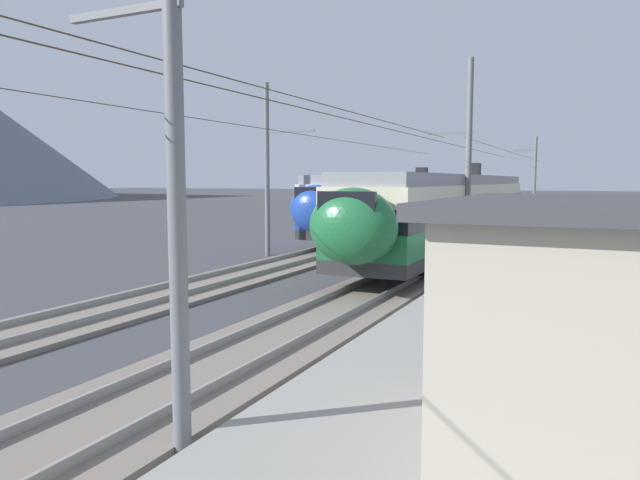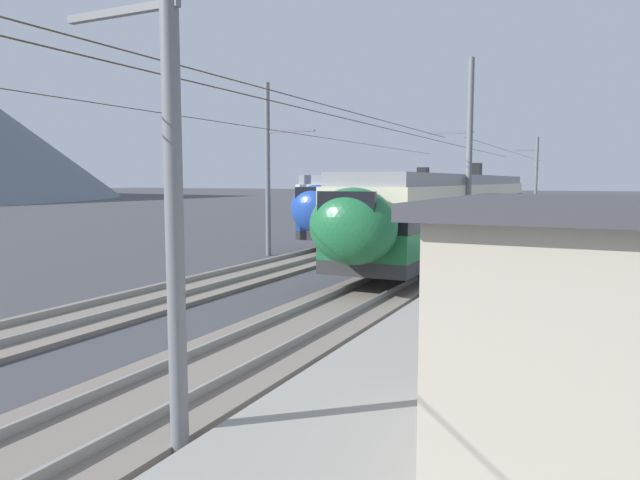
{
  "view_description": "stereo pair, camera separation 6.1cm",
  "coord_description": "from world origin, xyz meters",
  "px_view_note": "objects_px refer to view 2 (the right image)",
  "views": [
    {
      "loc": [
        -17.37,
        -5.21,
        3.6
      ],
      "look_at": [
        -0.85,
        2.7,
        1.72
      ],
      "focal_mm": 32.75,
      "sensor_mm": 36.0,
      "label": 1
    },
    {
      "loc": [
        -17.34,
        -5.26,
        3.6
      ],
      "look_at": [
        -0.85,
        2.7,
        1.72
      ],
      "focal_mm": 32.75,
      "sensor_mm": 36.0,
      "label": 2
    }
  ],
  "objects_px": {
    "catenary_mast_far_side": "(271,167)",
    "catenary_mast_east": "(535,178)",
    "catenary_mast_west": "(166,156)",
    "catenary_mast_mid": "(467,162)",
    "passenger_walking": "(444,274)",
    "train_far_track": "(404,201)",
    "potted_plant_platform_edge": "(511,258)",
    "train_near_platform": "(455,209)",
    "handbag_beside_passenger": "(443,298)",
    "platform_shelter": "(547,333)",
    "platform_sign": "(499,237)"
  },
  "relations": [
    {
      "from": "platform_sign",
      "to": "potted_plant_platform_edge",
      "type": "relative_size",
      "value": 2.42
    },
    {
      "from": "catenary_mast_far_side",
      "to": "handbag_beside_passenger",
      "type": "bearing_deg",
      "value": -129.93
    },
    {
      "from": "train_near_platform",
      "to": "potted_plant_platform_edge",
      "type": "bearing_deg",
      "value": -152.73
    },
    {
      "from": "train_far_track",
      "to": "catenary_mast_mid",
      "type": "height_order",
      "value": "catenary_mast_mid"
    },
    {
      "from": "platform_sign",
      "to": "catenary_mast_mid",
      "type": "bearing_deg",
      "value": 20.74
    },
    {
      "from": "catenary_mast_mid",
      "to": "platform_sign",
      "type": "distance_m",
      "value": 6.78
    },
    {
      "from": "train_far_track",
      "to": "catenary_mast_mid",
      "type": "relative_size",
      "value": 0.69
    },
    {
      "from": "catenary_mast_far_side",
      "to": "passenger_walking",
      "type": "height_order",
      "value": "catenary_mast_far_side"
    },
    {
      "from": "train_near_platform",
      "to": "catenary_mast_east",
      "type": "relative_size",
      "value": 0.68
    },
    {
      "from": "catenary_mast_mid",
      "to": "handbag_beside_passenger",
      "type": "distance_m",
      "value": 9.69
    },
    {
      "from": "platform_shelter",
      "to": "catenary_mast_mid",
      "type": "bearing_deg",
      "value": 14.74
    },
    {
      "from": "train_far_track",
      "to": "potted_plant_platform_edge",
      "type": "relative_size",
      "value": 31.51
    },
    {
      "from": "catenary_mast_west",
      "to": "potted_plant_platform_edge",
      "type": "bearing_deg",
      "value": -7.91
    },
    {
      "from": "train_near_platform",
      "to": "passenger_walking",
      "type": "bearing_deg",
      "value": -168.14
    },
    {
      "from": "platform_sign",
      "to": "handbag_beside_passenger",
      "type": "relative_size",
      "value": 5.21
    },
    {
      "from": "catenary_mast_far_side",
      "to": "platform_shelter",
      "type": "relative_size",
      "value": 9.62
    },
    {
      "from": "train_far_track",
      "to": "catenary_mast_east",
      "type": "relative_size",
      "value": 0.69
    },
    {
      "from": "catenary_mast_mid",
      "to": "handbag_beside_passenger",
      "type": "xyz_separation_m",
      "value": [
        -8.8,
        -1.3,
        -3.84
      ]
    },
    {
      "from": "catenary_mast_west",
      "to": "platform_sign",
      "type": "height_order",
      "value": "catenary_mast_west"
    },
    {
      "from": "platform_shelter",
      "to": "catenary_mast_west",
      "type": "bearing_deg",
      "value": 102.26
    },
    {
      "from": "potted_plant_platform_edge",
      "to": "platform_shelter",
      "type": "distance_m",
      "value": 14.88
    },
    {
      "from": "train_near_platform",
      "to": "train_far_track",
      "type": "bearing_deg",
      "value": 31.01
    },
    {
      "from": "catenary_mast_mid",
      "to": "catenary_mast_far_side",
      "type": "bearing_deg",
      "value": 90.31
    },
    {
      "from": "catenary_mast_far_side",
      "to": "platform_sign",
      "type": "xyz_separation_m",
      "value": [
        -5.88,
        -11.4,
        -2.31
      ]
    },
    {
      "from": "catenary_mast_far_side",
      "to": "catenary_mast_east",
      "type": "bearing_deg",
      "value": -18.87
    },
    {
      "from": "handbag_beside_passenger",
      "to": "potted_plant_platform_edge",
      "type": "distance_m",
      "value": 6.39
    },
    {
      "from": "passenger_walking",
      "to": "potted_plant_platform_edge",
      "type": "height_order",
      "value": "passenger_walking"
    },
    {
      "from": "catenary_mast_east",
      "to": "handbag_beside_passenger",
      "type": "bearing_deg",
      "value": -177.87
    },
    {
      "from": "train_far_track",
      "to": "platform_sign",
      "type": "height_order",
      "value": "train_far_track"
    },
    {
      "from": "platform_sign",
      "to": "passenger_walking",
      "type": "height_order",
      "value": "platform_sign"
    },
    {
      "from": "platform_sign",
      "to": "potted_plant_platform_edge",
      "type": "bearing_deg",
      "value": 1.41
    },
    {
      "from": "catenary_mast_west",
      "to": "catenary_mast_east",
      "type": "relative_size",
      "value": 1.0
    },
    {
      "from": "platform_sign",
      "to": "handbag_beside_passenger",
      "type": "xyz_separation_m",
      "value": [
        -2.88,
        0.94,
        -1.43
      ]
    },
    {
      "from": "train_far_track",
      "to": "handbag_beside_passenger",
      "type": "relative_size",
      "value": 67.77
    },
    {
      "from": "catenary_mast_west",
      "to": "passenger_walking",
      "type": "xyz_separation_m",
      "value": [
        8.37,
        -1.56,
        -2.62
      ]
    },
    {
      "from": "catenary_mast_far_side",
      "to": "platform_sign",
      "type": "relative_size",
      "value": 18.87
    },
    {
      "from": "handbag_beside_passenger",
      "to": "platform_sign",
      "type": "bearing_deg",
      "value": -18.11
    },
    {
      "from": "catenary_mast_far_side",
      "to": "potted_plant_platform_edge",
      "type": "bearing_deg",
      "value": -102.13
    },
    {
      "from": "platform_sign",
      "to": "catenary_mast_west",
      "type": "bearing_deg",
      "value": 169.51
    },
    {
      "from": "train_far_track",
      "to": "catenary_mast_far_side",
      "type": "bearing_deg",
      "value": 171.03
    },
    {
      "from": "train_near_platform",
      "to": "catenary_mast_west",
      "type": "bearing_deg",
      "value": -176.37
    },
    {
      "from": "catenary_mast_mid",
      "to": "platform_shelter",
      "type": "bearing_deg",
      "value": -165.26
    },
    {
      "from": "catenary_mast_west",
      "to": "catenary_mast_east",
      "type": "height_order",
      "value": "catenary_mast_west"
    },
    {
      "from": "handbag_beside_passenger",
      "to": "platform_shelter",
      "type": "xyz_separation_m",
      "value": [
        -8.33,
        -3.21,
        1.41
      ]
    },
    {
      "from": "train_near_platform",
      "to": "catenary_mast_far_side",
      "type": "relative_size",
      "value": 0.68
    },
    {
      "from": "catenary_mast_mid",
      "to": "catenary_mast_east",
      "type": "relative_size",
      "value": 1.0
    },
    {
      "from": "catenary_mast_west",
      "to": "catenary_mast_far_side",
      "type": "bearing_deg",
      "value": 26.84
    },
    {
      "from": "platform_shelter",
      "to": "catenary_mast_east",
      "type": "bearing_deg",
      "value": 5.9
    },
    {
      "from": "train_far_track",
      "to": "catenary_mast_west",
      "type": "height_order",
      "value": "catenary_mast_west"
    },
    {
      "from": "train_near_platform",
      "to": "train_far_track",
      "type": "height_order",
      "value": "same"
    }
  ]
}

